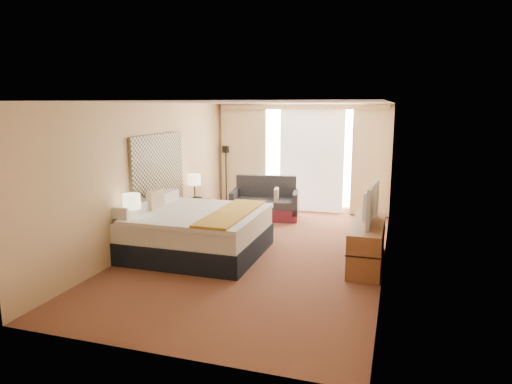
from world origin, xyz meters
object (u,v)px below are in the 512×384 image
(nightstand_left, at_px, (133,245))
(lamp_right, at_px, (194,180))
(nightstand_right, at_px, (197,212))
(bed, at_px, (196,231))
(television, at_px, (366,203))
(media_dresser, at_px, (367,243))
(loveseat, at_px, (265,204))
(floor_lamp, at_px, (226,164))
(desk_chair, at_px, (365,231))
(lamp_left, at_px, (132,202))

(nightstand_left, xyz_separation_m, lamp_right, (-0.02, 2.47, 0.71))
(nightstand_right, distance_m, lamp_right, 0.71)
(bed, distance_m, television, 2.93)
(media_dresser, height_order, loveseat, loveseat)
(floor_lamp, bearing_deg, television, -42.17)
(desk_chair, bearing_deg, nightstand_right, 159.97)
(lamp_left, relative_size, television, 0.54)
(media_dresser, distance_m, bed, 2.91)
(loveseat, distance_m, desk_chair, 3.11)
(desk_chair, distance_m, lamp_right, 3.80)
(nightstand_left, distance_m, media_dresser, 3.85)
(desk_chair, bearing_deg, bed, -168.51)
(media_dresser, xyz_separation_m, desk_chair, (-0.08, 0.50, 0.07))
(nightstand_right, relative_size, lamp_right, 0.98)
(lamp_right, bearing_deg, media_dresser, -20.82)
(nightstand_right, height_order, lamp_right, lamp_right)
(nightstand_left, relative_size, desk_chair, 0.58)
(floor_lamp, bearing_deg, desk_chair, -37.47)
(loveseat, relative_size, lamp_left, 2.74)
(nightstand_right, relative_size, television, 0.50)
(media_dresser, bearing_deg, lamp_right, 159.18)
(lamp_left, distance_m, television, 3.78)
(nightstand_left, bearing_deg, desk_chair, 23.21)
(bed, bearing_deg, floor_lamp, 102.93)
(nightstand_left, bearing_deg, loveseat, 70.75)
(loveseat, height_order, lamp_right, lamp_right)
(nightstand_left, relative_size, television, 0.50)
(media_dresser, relative_size, lamp_right, 3.21)
(nightstand_right, relative_size, bed, 0.25)
(media_dresser, xyz_separation_m, floor_lamp, (-3.73, 3.30, 0.75))
(nightstand_left, xyz_separation_m, floor_lamp, (-0.03, 4.35, 0.82))
(nightstand_left, distance_m, loveseat, 3.75)
(nightstand_right, height_order, television, television)
(media_dresser, xyz_separation_m, bed, (-2.89, -0.35, 0.05))
(floor_lamp, height_order, television, floor_lamp)
(television, bearing_deg, bed, 100.44)
(lamp_right, bearing_deg, floor_lamp, 90.20)
(floor_lamp, bearing_deg, lamp_left, -89.39)
(floor_lamp, bearing_deg, media_dresser, -41.50)
(nightstand_left, relative_size, bed, 0.25)
(media_dresser, height_order, lamp_right, lamp_right)
(nightstand_right, bearing_deg, television, -22.12)
(desk_chair, bearing_deg, media_dresser, -86.38)
(floor_lamp, xyz_separation_m, television, (3.68, -3.33, -0.08))
(nightstand_left, bearing_deg, television, 15.56)
(nightstand_left, height_order, media_dresser, media_dresser)
(lamp_right, distance_m, television, 3.95)
(lamp_right, bearing_deg, lamp_left, -89.07)
(lamp_left, xyz_separation_m, lamp_right, (-0.04, 2.48, -0.03))
(television, bearing_deg, nightstand_right, 71.97)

